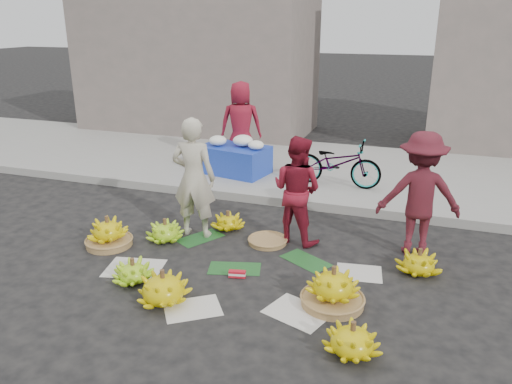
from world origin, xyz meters
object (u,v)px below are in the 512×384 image
(banana_bunch_0, at_px, (108,233))
(bicycle, at_px, (337,163))
(vendor_cream, at_px, (194,178))
(flower_table, at_px, (235,158))
(banana_bunch_4, at_px, (333,288))

(banana_bunch_0, bearing_deg, bicycle, 52.18)
(vendor_cream, xyz_separation_m, flower_table, (-0.43, 2.67, -0.44))
(bicycle, bearing_deg, vendor_cream, 150.85)
(banana_bunch_4, xyz_separation_m, flower_table, (-2.66, 3.90, 0.22))
(banana_bunch_4, distance_m, bicycle, 3.85)
(banana_bunch_4, relative_size, flower_table, 0.53)
(banana_bunch_4, height_order, vendor_cream, vendor_cream)
(banana_bunch_0, height_order, vendor_cream, vendor_cream)
(banana_bunch_0, distance_m, banana_bunch_4, 3.25)
(banana_bunch_4, height_order, bicycle, bicycle)
(banana_bunch_0, relative_size, flower_table, 0.51)
(flower_table, distance_m, bicycle, 2.01)
(banana_bunch_0, xyz_separation_m, bicycle, (2.55, 3.28, 0.35))
(vendor_cream, relative_size, flower_table, 1.23)
(banana_bunch_0, bearing_deg, banana_bunch_4, -8.71)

